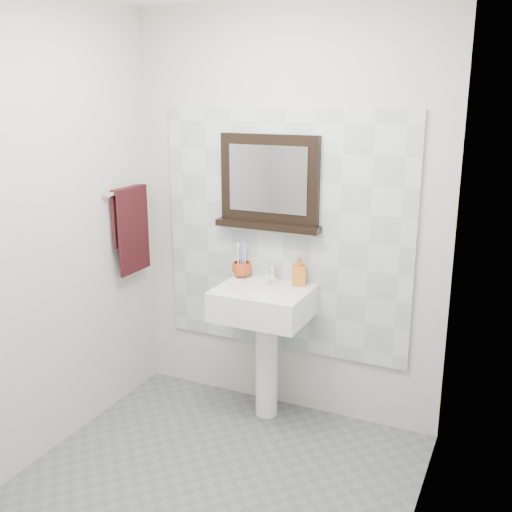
{
  "coord_description": "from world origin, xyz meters",
  "views": [
    {
      "loc": [
        1.35,
        -2.22,
        1.99
      ],
      "look_at": [
        0.06,
        0.55,
        1.15
      ],
      "focal_mm": 42.0,
      "sensor_mm": 36.0,
      "label": 1
    }
  ],
  "objects": [
    {
      "name": "soap_dispenser",
      "position": [
        0.13,
        1.02,
        0.95
      ],
      "size": [
        0.1,
        0.11,
        0.18
      ],
      "primitive_type": "imported",
      "rotation": [
        0.0,
        0.0,
        0.33
      ],
      "color": "#CC5018",
      "rests_on": "pedestal_sink"
    },
    {
      "name": "framed_mirror",
      "position": [
        -0.09,
        1.06,
        1.45
      ],
      "size": [
        0.67,
        0.11,
        0.57
      ],
      "color": "black",
      "rests_on": "back_wall"
    },
    {
      "name": "towel_bar",
      "position": [
        -0.95,
        0.82,
        1.39
      ],
      "size": [
        0.07,
        0.4,
        0.03
      ],
      "color": "silver",
      "rests_on": "left_wall"
    },
    {
      "name": "right_wall",
      "position": [
        1.0,
        0.0,
        1.25
      ],
      "size": [
        0.01,
        2.2,
        2.5
      ],
      "primitive_type": "cube",
      "color": "beige",
      "rests_on": "ground"
    },
    {
      "name": "pedestal_sink",
      "position": [
        -0.04,
        0.87,
        0.68
      ],
      "size": [
        0.55,
        0.44,
        0.96
      ],
      "color": "white",
      "rests_on": "ground"
    },
    {
      "name": "back_wall",
      "position": [
        0.0,
        1.1,
        1.25
      ],
      "size": [
        2.0,
        0.01,
        2.5
      ],
      "primitive_type": "cube",
      "color": "beige",
      "rests_on": "ground"
    },
    {
      "name": "hand_towel",
      "position": [
        -0.94,
        0.82,
        1.18
      ],
      "size": [
        0.06,
        0.3,
        0.55
      ],
      "color": "black",
      "rests_on": "towel_bar"
    },
    {
      "name": "splashback",
      "position": [
        0.0,
        1.09,
        1.15
      ],
      "size": [
        1.6,
        0.02,
        1.5
      ],
      "primitive_type": "cube",
      "color": "silver",
      "rests_on": "back_wall"
    },
    {
      "name": "toothbrush_cup",
      "position": [
        -0.26,
        1.02,
        0.91
      ],
      "size": [
        0.13,
        0.13,
        0.1
      ],
      "primitive_type": "imported",
      "rotation": [
        0.0,
        0.0,
        0.06
      ],
      "color": "#B33E15",
      "rests_on": "pedestal_sink"
    },
    {
      "name": "floor",
      "position": [
        0.0,
        0.0,
        0.0
      ],
      "size": [
        2.0,
        2.2,
        0.01
      ],
      "primitive_type": "cube",
      "color": "slate",
      "rests_on": "ground"
    },
    {
      "name": "left_wall",
      "position": [
        -1.0,
        0.0,
        1.25
      ],
      "size": [
        0.01,
        2.2,
        2.5
      ],
      "primitive_type": "cube",
      "color": "beige",
      "rests_on": "ground"
    },
    {
      "name": "toothbrushes",
      "position": [
        -0.26,
        1.02,
        0.98
      ],
      "size": [
        0.05,
        0.04,
        0.21
      ],
      "color": "white",
      "rests_on": "toothbrush_cup"
    }
  ]
}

